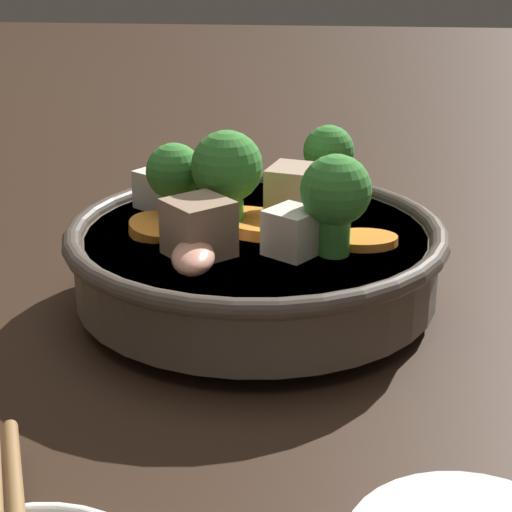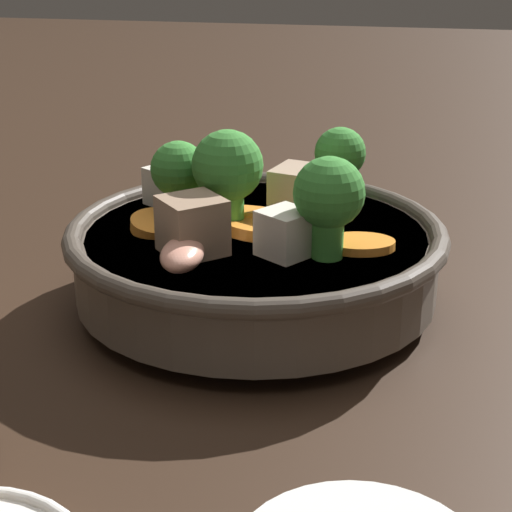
% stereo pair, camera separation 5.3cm
% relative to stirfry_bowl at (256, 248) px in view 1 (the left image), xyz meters
% --- Properties ---
extents(ground_plane, '(3.00, 3.00, 0.00)m').
position_rel_stirfry_bowl_xyz_m(ground_plane, '(0.00, 0.00, -0.04)').
color(ground_plane, black).
extents(stirfry_bowl, '(0.24, 0.24, 0.11)m').
position_rel_stirfry_bowl_xyz_m(stirfry_bowl, '(0.00, 0.00, 0.00)').
color(stirfry_bowl, '#51473D').
rests_on(stirfry_bowl, ground_plane).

